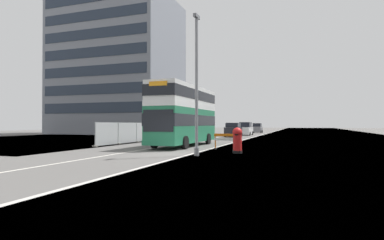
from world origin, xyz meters
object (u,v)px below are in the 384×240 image
at_px(double_decker_bus, 184,115).
at_px(lamppost_foreground, 197,89).
at_px(red_pillar_postbox, 237,139).
at_px(car_oncoming_near, 233,130).
at_px(roadworks_barrier, 226,139).
at_px(car_far_side, 257,128).
at_px(car_receding_far, 231,129).
at_px(car_receding_mid, 246,129).

bearing_deg(double_decker_bus, lamppost_foreground, -64.21).
xyz_separation_m(red_pillar_postbox, car_oncoming_near, (-5.54, 24.99, 0.06)).
xyz_separation_m(double_decker_bus, roadworks_barrier, (4.21, -2.43, -1.96)).
relative_size(double_decker_bus, roadworks_barrier, 6.02).
relative_size(red_pillar_postbox, car_far_side, 0.43).
relative_size(car_oncoming_near, car_far_side, 1.08).
bearing_deg(car_oncoming_near, roadworks_barrier, -79.52).
bearing_deg(car_far_side, car_receding_far, -117.42).
height_order(double_decker_bus, car_receding_mid, double_decker_bus).
height_order(car_receding_far, car_far_side, car_far_side).
distance_m(car_receding_far, car_far_side, 8.78).
distance_m(lamppost_foreground, car_oncoming_near, 27.76).
relative_size(lamppost_foreground, car_far_side, 2.15).
relative_size(lamppost_foreground, car_receding_far, 2.14).
bearing_deg(car_oncoming_near, red_pillar_postbox, -77.50).
height_order(red_pillar_postbox, car_receding_mid, car_receding_mid).
bearing_deg(lamppost_foreground, car_receding_far, 99.75).
height_order(car_oncoming_near, car_far_side, car_oncoming_near).
height_order(car_oncoming_near, car_receding_far, car_oncoming_near).
distance_m(car_oncoming_near, car_far_side, 22.41).
distance_m(roadworks_barrier, car_oncoming_near, 22.59).
bearing_deg(roadworks_barrier, car_far_side, 94.77).
xyz_separation_m(lamppost_foreground, roadworks_barrier, (0.55, 5.15, -3.23)).
height_order(double_decker_bus, lamppost_foreground, lamppost_foreground).
bearing_deg(roadworks_barrier, red_pillar_postbox, -62.77).
bearing_deg(car_receding_mid, car_oncoming_near, -93.64).
relative_size(double_decker_bus, car_oncoming_near, 2.49).
height_order(roadworks_barrier, car_receding_far, car_receding_far).
relative_size(lamppost_foreground, car_oncoming_near, 1.99).
distance_m(car_oncoming_near, car_receding_far, 15.07).
bearing_deg(roadworks_barrier, lamppost_foreground, -96.08).
bearing_deg(car_receding_far, roadworks_barrier, -78.10).
distance_m(car_oncoming_near, car_receding_mid, 7.47).
distance_m(lamppost_foreground, car_far_side, 49.97).
xyz_separation_m(lamppost_foreground, car_oncoming_near, (-3.56, 27.37, -3.01)).
height_order(lamppost_foreground, car_oncoming_near, lamppost_foreground).
height_order(double_decker_bus, red_pillar_postbox, double_decker_bus).
height_order(car_receding_mid, car_receding_far, car_receding_mid).
xyz_separation_m(roadworks_barrier, car_far_side, (-3.72, 44.62, 0.21)).
bearing_deg(double_decker_bus, roadworks_barrier, -29.96).
bearing_deg(double_decker_bus, red_pillar_postbox, -42.70).
height_order(roadworks_barrier, car_far_side, car_far_side).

